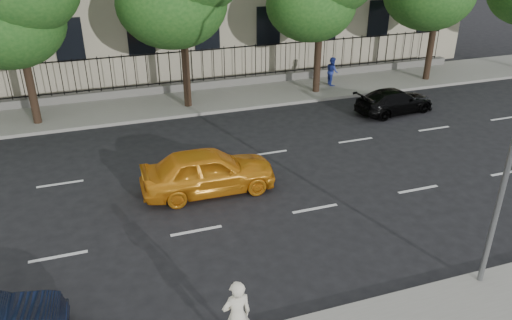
{
  "coord_description": "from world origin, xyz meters",
  "views": [
    {
      "loc": [
        -6.37,
        -10.18,
        8.74
      ],
      "look_at": [
        -1.89,
        3.0,
        1.86
      ],
      "focal_mm": 35.0,
      "sensor_mm": 36.0,
      "label": 1
    }
  ],
  "objects_px": {
    "woman_near": "(237,316)",
    "street_light": "(507,91)",
    "yellow_taxi": "(208,171)",
    "black_sedan": "(395,101)"
  },
  "relations": [
    {
      "from": "woman_near",
      "to": "street_light",
      "type": "bearing_deg",
      "value": -179.0
    },
    {
      "from": "street_light",
      "to": "yellow_taxi",
      "type": "xyz_separation_m",
      "value": [
        -5.52,
        6.56,
        -4.36
      ]
    },
    {
      "from": "black_sedan",
      "to": "woman_near",
      "type": "xyz_separation_m",
      "value": [
        -11.57,
        -11.83,
        0.46
      ]
    },
    {
      "from": "black_sedan",
      "to": "woman_near",
      "type": "relative_size",
      "value": 2.25
    },
    {
      "from": "black_sedan",
      "to": "street_light",
      "type": "bearing_deg",
      "value": 149.28
    },
    {
      "from": "street_light",
      "to": "yellow_taxi",
      "type": "relative_size",
      "value": 1.74
    },
    {
      "from": "street_light",
      "to": "woman_near",
      "type": "height_order",
      "value": "street_light"
    },
    {
      "from": "street_light",
      "to": "woman_near",
      "type": "bearing_deg",
      "value": -174.41
    },
    {
      "from": "street_light",
      "to": "yellow_taxi",
      "type": "height_order",
      "value": "street_light"
    },
    {
      "from": "yellow_taxi",
      "to": "black_sedan",
      "type": "distance_m",
      "value": 11.4
    }
  ]
}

